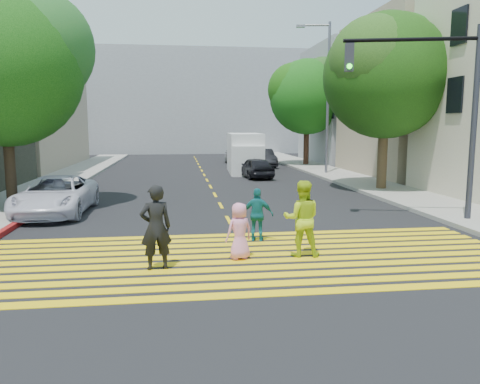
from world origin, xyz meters
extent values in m
plane|color=black|center=(0.00, 0.00, 0.00)|extent=(120.00, 120.00, 0.00)
cube|color=gray|center=(-8.50, 22.00, 0.07)|extent=(3.00, 40.00, 0.15)
cube|color=gray|center=(8.50, 15.00, 0.07)|extent=(3.00, 60.00, 0.15)
cube|color=maroon|center=(-6.90, 6.00, 0.08)|extent=(0.20, 8.00, 0.16)
cube|color=yellow|center=(0.00, -1.20, 0.01)|extent=(13.40, 0.35, 0.01)
cube|color=yellow|center=(0.00, -0.65, 0.01)|extent=(13.40, 0.35, 0.01)
cube|color=yellow|center=(0.00, -0.10, 0.01)|extent=(13.40, 0.35, 0.01)
cube|color=yellow|center=(0.00, 0.45, 0.01)|extent=(13.40, 0.35, 0.01)
cube|color=yellow|center=(0.00, 1.00, 0.01)|extent=(13.40, 0.35, 0.01)
cube|color=yellow|center=(0.00, 1.55, 0.01)|extent=(13.40, 0.35, 0.01)
cube|color=yellow|center=(0.00, 2.10, 0.01)|extent=(13.40, 0.35, 0.01)
cube|color=yellow|center=(0.00, 2.65, 0.01)|extent=(13.40, 0.35, 0.01)
cube|color=yellow|center=(0.00, 3.20, 0.01)|extent=(13.40, 0.35, 0.01)
cube|color=yellow|center=(0.00, 3.75, 0.01)|extent=(13.40, 0.35, 0.01)
cube|color=yellow|center=(0.00, 6.00, 0.01)|extent=(0.12, 1.40, 0.01)
cube|color=yellow|center=(0.00, 9.00, 0.01)|extent=(0.12, 1.40, 0.01)
cube|color=yellow|center=(0.00, 12.00, 0.01)|extent=(0.12, 1.40, 0.01)
cube|color=yellow|center=(0.00, 15.00, 0.01)|extent=(0.12, 1.40, 0.01)
cube|color=yellow|center=(0.00, 18.00, 0.01)|extent=(0.12, 1.40, 0.01)
cube|color=yellow|center=(0.00, 21.00, 0.01)|extent=(0.12, 1.40, 0.01)
cube|color=yellow|center=(0.00, 24.00, 0.01)|extent=(0.12, 1.40, 0.01)
cube|color=yellow|center=(0.00, 27.00, 0.01)|extent=(0.12, 1.40, 0.01)
cube|color=yellow|center=(0.00, 30.00, 0.01)|extent=(0.12, 1.40, 0.01)
cube|color=yellow|center=(0.00, 33.00, 0.01)|extent=(0.12, 1.40, 0.01)
cube|color=yellow|center=(0.00, 36.00, 0.01)|extent=(0.12, 1.40, 0.01)
cube|color=yellow|center=(0.00, 39.00, 0.01)|extent=(0.12, 1.40, 0.01)
cube|color=tan|center=(15.00, 19.00, 5.00)|extent=(10.00, 10.00, 10.00)
cube|color=gray|center=(15.00, 30.00, 5.00)|extent=(10.00, 10.00, 10.00)
cube|color=gray|center=(0.00, 48.00, 6.00)|extent=(30.00, 8.00, 12.00)
cylinder|color=black|center=(-8.04, 9.03, 1.50)|extent=(0.46, 0.46, 3.00)
sphere|color=#093C09|center=(-8.04, 9.03, 5.31)|extent=(6.72, 6.72, 5.77)
sphere|color=#196121|center=(-6.95, 9.50, 6.18)|extent=(5.04, 5.04, 4.33)
cylinder|color=#372814|center=(8.31, 12.23, 1.59)|extent=(0.62, 0.62, 3.19)
sphere|color=black|center=(8.31, 12.23, 5.59)|extent=(7.90, 7.90, 6.00)
sphere|color=black|center=(9.28, 13.01, 6.49)|extent=(5.93, 5.93, 4.50)
sphere|color=#123511|center=(7.44, 11.61, 6.19)|extent=(5.53, 5.53, 4.20)
cylinder|color=#361C15|center=(8.54, 26.93, 1.56)|extent=(0.54, 0.54, 3.11)
sphere|color=black|center=(8.54, 26.93, 5.48)|extent=(7.34, 7.34, 5.92)
sphere|color=#10340D|center=(9.76, 26.89, 6.37)|extent=(5.51, 5.51, 4.44)
sphere|color=#0A460A|center=(7.49, 27.03, 6.07)|extent=(5.14, 5.14, 4.15)
imported|color=black|center=(-2.21, 0.69, 0.97)|extent=(0.79, 0.61, 1.93)
imported|color=#B4D319|center=(1.32, 1.32, 0.95)|extent=(1.04, 0.88, 1.90)
imported|color=pink|center=(-0.25, 1.25, 0.70)|extent=(0.79, 0.66, 1.39)
imported|color=#156770|center=(0.50, 3.00, 0.75)|extent=(0.94, 0.59, 1.50)
imported|color=silver|center=(-6.15, 7.94, 0.69)|extent=(2.41, 5.04, 1.39)
imported|color=black|center=(3.05, 18.82, 0.65)|extent=(2.05, 3.97, 1.29)
imported|color=gray|center=(3.32, 31.85, 0.60)|extent=(2.22, 4.32, 1.20)
imported|color=black|center=(4.97, 26.59, 0.70)|extent=(1.57, 4.27, 1.40)
cube|color=white|center=(2.89, 22.43, 1.35)|extent=(2.43, 5.49, 2.69)
cube|color=silver|center=(2.77, 20.06, 0.97)|extent=(2.11, 1.40, 1.94)
cylinder|color=black|center=(1.93, 20.54, 0.38)|extent=(0.31, 0.77, 0.75)
cylinder|color=black|center=(3.65, 20.45, 0.38)|extent=(0.31, 0.77, 0.75)
cylinder|color=black|center=(2.13, 24.41, 0.38)|extent=(0.31, 0.77, 0.75)
cylinder|color=black|center=(3.86, 24.33, 0.38)|extent=(0.31, 0.77, 0.75)
cylinder|color=#2E2F3A|center=(7.89, 4.52, 3.20)|extent=(0.23, 0.23, 6.40)
cylinder|color=black|center=(5.82, 5.03, 5.98)|extent=(4.18, 1.15, 0.13)
cube|color=#292931|center=(3.95, 5.49, 5.44)|extent=(0.34, 0.34, 0.90)
sphere|color=#15CB11|center=(3.92, 5.34, 5.14)|extent=(0.21, 0.21, 0.17)
cylinder|color=slate|center=(8.02, 20.11, 4.88)|extent=(0.20, 0.20, 9.76)
cylinder|color=gray|center=(7.06, 20.27, 9.55)|extent=(1.95, 0.46, 0.13)
cube|color=gray|center=(6.20, 20.42, 9.49)|extent=(0.58, 0.33, 0.16)
camera|label=1|loc=(-1.69, -9.71, 3.22)|focal=35.00mm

